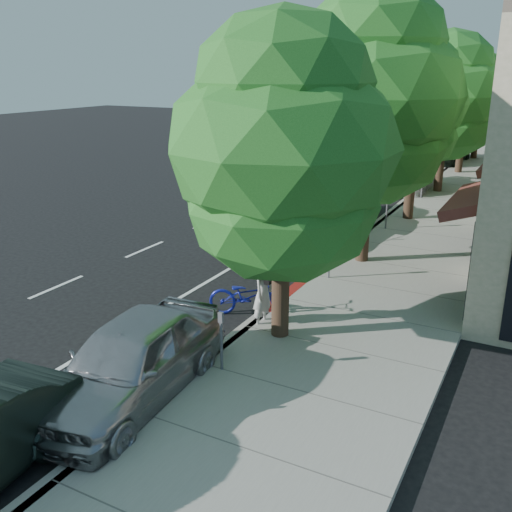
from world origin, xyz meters
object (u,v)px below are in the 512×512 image
Objects in this scene: pedestrian at (494,196)px; street_tree_5 at (481,97)px; silver_suv at (293,216)px; street_tree_4 at (466,97)px; bicycle at (248,296)px; cyclist at (263,293)px; dark_sedan at (343,204)px; dark_suv_far at (447,149)px; street_tree_3 at (447,97)px; near_car_a at (131,361)px; street_tree_0 at (283,152)px; street_tree_2 at (417,106)px; street_tree_1 at (371,100)px; white_pickup at (411,176)px.

street_tree_5 is at bearing -86.56° from pedestrian.
street_tree_4 is at bearing 83.54° from silver_suv.
cyclist is at bearing -145.09° from bicycle.
dark_sedan is 16.82m from dark_suv_far.
street_tree_3 reaches higher than street_tree_5.
street_tree_3 is 3.83× the size of bicycle.
dark_sedan is (-2.44, -13.00, -3.70)m from street_tree_4.
cyclist is 3.99m from near_car_a.
street_tree_2 is at bearing 90.00° from street_tree_0.
street_tree_4 is at bearing -80.55° from pedestrian.
street_tree_4 reaches higher than near_car_a.
street_tree_4 is (0.00, 6.00, -0.23)m from street_tree_3.
street_tree_2 reaches higher than pedestrian.
silver_suv reaches higher than near_car_a.
street_tree_1 is 6.02m from street_tree_2.
street_tree_2 is 12.00m from street_tree_4.
street_tree_2 is 5.06m from pedestrian.
street_tree_1 is 4.15× the size of bicycle.
street_tree_0 is 28.03m from dark_suv_far.
street_tree_4 is 13.74m from dark_sedan.
street_tree_1 is 7.01m from cyclist.
white_pickup reaches higher than dark_sedan.
street_tree_0 reaches higher than dark_suv_far.
street_tree_5 is at bearing 83.02° from white_pickup.
street_tree_2 is 1.04× the size of street_tree_5.
silver_suv is (-3.10, -4.50, -3.67)m from street_tree_2.
street_tree_5 is at bearing 83.41° from near_car_a.
bicycle is at bearing -104.22° from street_tree_1.
street_tree_2 is at bearing 27.12° from pedestrian.
street_tree_2 is at bearing -90.00° from street_tree_3.
street_tree_0 is at bearing 64.00° from near_car_a.
street_tree_4 is at bearing -23.28° from bicycle.
street_tree_4 is at bearing 90.00° from street_tree_2.
cyclist reaches higher than white_pickup.
street_tree_1 is 18.01m from street_tree_4.
street_tree_1 is at bearing -83.67° from white_pickup.
street_tree_2 is 3.96× the size of cyclist.
bicycle is 17.37m from white_pickup.
street_tree_1 is 5.44m from silver_suv.
pedestrian is at bearing 34.17° from street_tree_2.
street_tree_0 reaches higher than bicycle.
street_tree_2 is 6.00m from street_tree_3.
street_tree_2 is at bearing 20.11° from dark_sedan.
street_tree_1 is 10.52m from near_car_a.
street_tree_4 is at bearing -65.35° from dark_suv_far.
pedestrian is at bearing -38.02° from bicycle.
street_tree_3 is at bearing 90.00° from street_tree_0.
dark_suv_far is (0.00, 9.55, 0.19)m from white_pickup.
white_pickup is 3.11× the size of pedestrian.
street_tree_4 reaches higher than dark_suv_far.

